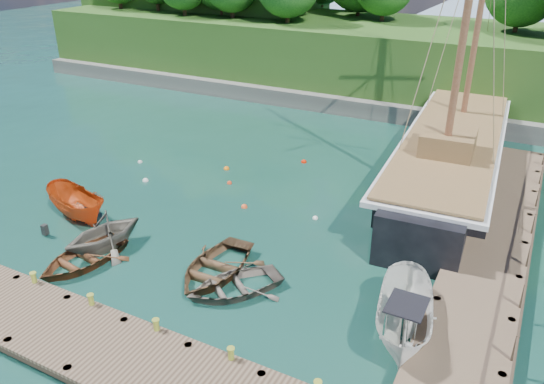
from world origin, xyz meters
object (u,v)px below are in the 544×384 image
Objects in this scene: rowboat_1 at (106,249)px; cabin_boat_white at (402,337)px; rowboat_2 at (215,274)px; schooner at (451,157)px; rowboat_0 at (83,264)px; rowboat_3 at (234,291)px; motorboat_orange at (80,218)px.

rowboat_1 is 0.71× the size of cabin_boat_white.
schooner reaches higher than rowboat_2.
rowboat_3 is (6.83, 1.34, 0.00)m from rowboat_0.
rowboat_2 is at bearing 166.72° from cabin_boat_white.
cabin_boat_white is at bearing -2.63° from rowboat_2.
rowboat_0 is 4.33m from motorboat_orange.
rowboat_1 is at bearing -98.67° from motorboat_orange.
rowboat_1 is (-0.01, 1.38, 0.00)m from rowboat_0.
rowboat_2 is 0.87× the size of cabin_boat_white.
rowboat_0 is 0.79× the size of cabin_boat_white.
rowboat_1 reaches higher than rowboat_3.
rowboat_1 is 19.73m from schooner.
cabin_boat_white reaches higher than motorboat_orange.
rowboat_0 is 20.83m from schooner.
rowboat_1 reaches higher than rowboat_0.
rowboat_3 is at bearing 172.09° from cabin_boat_white.
schooner is at bearing -30.90° from motorboat_orange.
rowboat_0 is 1.10× the size of rowboat_1.
rowboat_1 is 3.54m from motorboat_orange.
schooner is (5.39, 15.48, 1.17)m from rowboat_3.
motorboat_orange is (-3.20, 2.91, 0.00)m from rowboat_0.
rowboat_3 is at bearing 15.17° from rowboat_1.
rowboat_3 is 16.44m from schooner.
rowboat_1 is at bearing 170.00° from cabin_boat_white.
rowboat_1 is 5.54m from rowboat_2.
rowboat_2 is at bearing -117.53° from schooner.
rowboat_3 is at bearing -112.33° from schooner.
rowboat_1 is at bearing 99.66° from rowboat_0.
schooner reaches higher than rowboat_1.
schooner reaches higher than cabin_boat_white.
rowboat_0 is at bearing -74.22° from rowboat_1.
rowboat_3 is 0.76× the size of cabin_boat_white.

